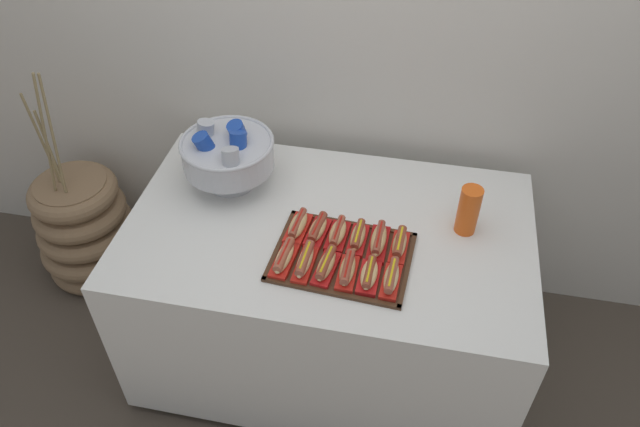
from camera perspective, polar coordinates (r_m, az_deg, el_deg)
ground_plane at (r=2.84m, az=0.66°, el=-12.74°), size 10.00×10.00×0.00m
back_wall at (r=2.44m, az=3.69°, el=17.43°), size 6.00×0.10×2.60m
buffet_table at (r=2.51m, az=0.73°, el=-7.36°), size 1.52×0.93×0.78m
floor_vase at (r=3.18m, az=-21.35°, el=-1.33°), size 0.49×0.49×1.17m
serving_tray at (r=2.12m, az=2.12°, el=-4.16°), size 0.50×0.39×0.01m
hot_dog_0 at (r=2.08m, az=-3.43°, el=-4.20°), size 0.08×0.18×0.06m
hot_dog_1 at (r=2.06m, az=-1.44°, el=-4.56°), size 0.07×0.18×0.06m
hot_dog_2 at (r=2.05m, az=0.58°, el=-4.96°), size 0.08×0.17×0.06m
hot_dog_3 at (r=2.04m, az=2.63°, el=-5.39°), size 0.06×0.16×0.06m
hot_dog_4 at (r=2.03m, az=4.69°, el=-5.84°), size 0.07×0.15×0.06m
hot_dog_5 at (r=2.02m, az=6.79°, el=-6.15°), size 0.07×0.16×0.06m
hot_dog_6 at (r=2.19m, az=-2.12°, el=-1.19°), size 0.08×0.17×0.06m
hot_dog_7 at (r=2.18m, az=-0.23°, el=-1.54°), size 0.08×0.16×0.06m
hot_dog_8 at (r=2.16m, az=1.69°, el=-1.91°), size 0.08×0.16×0.06m
hot_dog_9 at (r=2.15m, az=3.63°, el=-2.25°), size 0.07×0.16×0.06m
hot_dog_10 at (r=2.14m, az=5.59°, el=-2.59°), size 0.07×0.18×0.06m
hot_dog_11 at (r=2.14m, az=7.56°, el=-2.94°), size 0.07×0.16×0.06m
punch_bowl at (r=2.36m, az=-8.79°, el=5.73°), size 0.37×0.37×0.27m
cup_stack at (r=2.22m, az=13.95°, el=0.30°), size 0.08×0.08×0.19m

